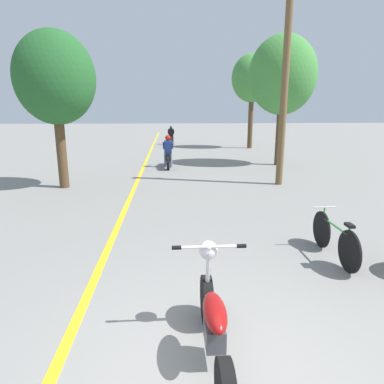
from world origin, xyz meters
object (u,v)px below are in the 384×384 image
at_px(roadside_tree_left, 55,79).
at_px(motorcycle_foreground, 214,322).
at_px(motorcycle_rider_far, 171,138).
at_px(bicycle_parked, 335,238).
at_px(roadside_tree_right_far, 252,79).
at_px(utility_pole, 285,82).
at_px(roadside_tree_right_near, 283,76).
at_px(motorcycle_rider_lead, 168,155).

relative_size(roadside_tree_left, motorcycle_foreground, 2.42).
height_order(motorcycle_rider_far, bicycle_parked, motorcycle_rider_far).
distance_m(roadside_tree_right_far, bicycle_parked, 18.19).
bearing_deg(utility_pole, bicycle_parked, -98.78).
distance_m(utility_pole, roadside_tree_right_far, 11.53).
bearing_deg(motorcycle_rider_far, roadside_tree_right_near, -62.35).
xyz_separation_m(roadside_tree_right_near, motorcycle_rider_far, (-5.06, 9.65, -3.57)).
xyz_separation_m(roadside_tree_right_near, roadside_tree_right_far, (0.27, 7.11, 0.42)).
relative_size(roadside_tree_right_far, motorcycle_rider_far, 2.93).
bearing_deg(roadside_tree_right_far, roadside_tree_left, -128.52).
distance_m(utility_pole, motorcycle_rider_lead, 6.30).
relative_size(roadside_tree_right_near, motorcycle_foreground, 2.81).
bearing_deg(motorcycle_rider_far, motorcycle_foreground, -89.16).
height_order(motorcycle_rider_lead, bicycle_parked, motorcycle_rider_lead).
relative_size(motorcycle_foreground, bicycle_parked, 1.18).
height_order(utility_pole, motorcycle_rider_lead, utility_pole).
distance_m(motorcycle_rider_far, bicycle_parked, 20.28).
xyz_separation_m(roadside_tree_right_far, motorcycle_rider_far, (-5.33, 2.54, -3.99)).
relative_size(roadside_tree_right_far, motorcycle_foreground, 2.92).
xyz_separation_m(roadside_tree_right_far, motorcycle_foreground, (-5.00, -19.95, -4.06)).
bearing_deg(roadside_tree_right_far, motorcycle_foreground, -104.07).
distance_m(motorcycle_foreground, motorcycle_rider_lead, 12.50).
bearing_deg(roadside_tree_right_near, roadside_tree_right_far, 87.81).
bearing_deg(utility_pole, roadside_tree_right_near, 73.18).
xyz_separation_m(utility_pole, roadside_tree_left, (-7.50, -0.01, 0.05)).
bearing_deg(roadside_tree_right_far, bicycle_parked, -98.16).
bearing_deg(motorcycle_rider_lead, roadside_tree_right_near, 3.81).
bearing_deg(roadside_tree_right_near, utility_pole, -106.82).
bearing_deg(roadside_tree_right_near, roadside_tree_left, -154.06).
bearing_deg(roadside_tree_right_far, utility_pole, -97.82).
xyz_separation_m(motorcycle_rider_lead, motorcycle_rider_far, (0.19, 10.00, -0.04)).
distance_m(roadside_tree_right_near, roadside_tree_right_far, 7.13).
xyz_separation_m(roadside_tree_left, motorcycle_rider_lead, (3.55, 3.93, -3.00)).
distance_m(utility_pole, roadside_tree_left, 7.50).
xyz_separation_m(roadside_tree_left, motorcycle_rider_far, (3.73, 13.92, -3.03)).
bearing_deg(motorcycle_rider_lead, motorcycle_foreground, -87.62).
bearing_deg(motorcycle_foreground, motorcycle_rider_far, 90.84).
height_order(roadside_tree_right_far, motorcycle_foreground, roadside_tree_right_far).
distance_m(roadside_tree_right_far, motorcycle_rider_lead, 10.09).
bearing_deg(roadside_tree_right_near, bicycle_parked, -102.13).
height_order(roadside_tree_right_near, roadside_tree_left, roadside_tree_right_near).
relative_size(motorcycle_foreground, motorcycle_rider_lead, 1.00).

